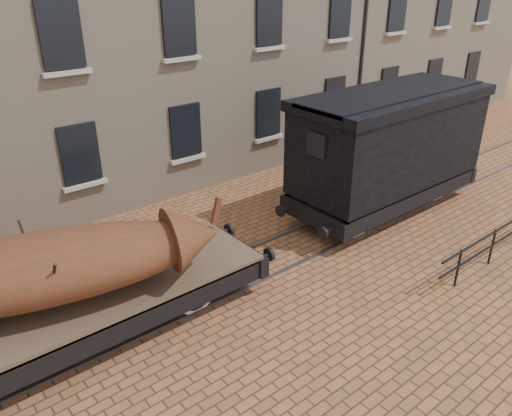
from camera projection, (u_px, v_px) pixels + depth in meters
ground at (259, 262)px, 13.01m from camera, size 90.00×90.00×0.00m
rail_track at (259, 261)px, 12.99m from camera, size 30.00×1.52×0.06m
flatcar_wagon at (70, 308)px, 9.87m from camera, size 9.11×2.47×1.38m
iron_boat at (41, 268)px, 9.20m from camera, size 7.05×3.54×1.68m
goods_van at (390, 138)px, 14.86m from camera, size 7.28×2.65×3.76m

